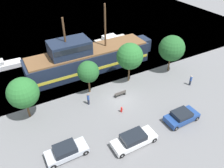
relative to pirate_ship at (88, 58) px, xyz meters
name	(u,v)px	position (x,y,z in m)	size (l,w,h in m)	color
ground_plane	(121,98)	(0.80, -8.93, -2.04)	(160.00, 160.00, 0.00)	slate
water_surface	(40,10)	(0.80, 35.07, -2.04)	(80.00, 80.00, 0.00)	slate
pirate_ship	(88,58)	(0.00, 0.00, 0.00)	(20.70, 4.59, 9.82)	#192338
moored_boat_dockside	(112,40)	(7.88, 6.69, -1.45)	(6.54, 2.60, 1.58)	#B7B2A8
parked_car_curb_front	(182,116)	(4.84, -15.80, -1.37)	(4.01, 1.96, 1.35)	navy
parked_car_curb_mid	(66,151)	(-8.45, -14.01, -1.38)	(4.12, 1.84, 1.35)	#B7BCC6
parked_car_curb_rear	(134,139)	(-1.87, -15.99, -1.34)	(4.80, 1.87, 1.43)	white
fire_hydrant	(122,109)	(-0.49, -11.18, -1.63)	(0.42, 0.25, 0.76)	red
bench_promenade_east	(120,94)	(0.96, -8.43, -1.61)	(1.55, 0.45, 0.85)	#4C4742
pedestrian_walking_near	(88,99)	(-3.43, -7.91, -1.21)	(0.32, 0.32, 1.64)	#232838
pedestrian_walking_far	(191,80)	(11.01, -11.03, -1.25)	(0.32, 0.32, 1.58)	#232838
tree_row_east	(23,93)	(-10.51, -6.53, 1.49)	(3.54, 3.54, 5.31)	brown
tree_row_mideast	(88,72)	(-2.25, -5.58, 1.21)	(2.87, 2.87, 4.70)	brown
tree_row_midwest	(130,56)	(3.92, -5.82, 1.99)	(3.71, 3.71, 5.89)	brown
tree_row_west	(172,48)	(10.94, -6.42, 1.78)	(3.87, 3.87, 5.76)	brown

